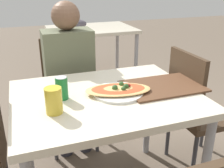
{
  "coord_description": "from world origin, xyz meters",
  "views": [
    {
      "loc": [
        -0.42,
        -1.28,
        1.36
      ],
      "look_at": [
        0.03,
        -0.0,
        0.81
      ],
      "focal_mm": 42.0,
      "sensor_mm": 36.0,
      "label": 1
    }
  ],
  "objects_px": {
    "dining_table": "(106,108)",
    "chair_side_right": "(196,108)",
    "person_seated": "(69,69)",
    "chair_far_seated": "(68,88)",
    "soda_can": "(62,88)",
    "drink_glass": "(54,101)",
    "pizza_main": "(118,90)"
  },
  "relations": [
    {
      "from": "dining_table",
      "to": "chair_side_right",
      "type": "relative_size",
      "value": 1.13
    },
    {
      "from": "chair_side_right",
      "to": "person_seated",
      "type": "relative_size",
      "value": 0.75
    },
    {
      "from": "dining_table",
      "to": "chair_far_seated",
      "type": "bearing_deg",
      "value": 97.03
    },
    {
      "from": "chair_side_right",
      "to": "person_seated",
      "type": "bearing_deg",
      "value": -123.9
    },
    {
      "from": "dining_table",
      "to": "soda_can",
      "type": "height_order",
      "value": "soda_can"
    },
    {
      "from": "chair_far_seated",
      "to": "person_seated",
      "type": "height_order",
      "value": "person_seated"
    },
    {
      "from": "dining_table",
      "to": "drink_glass",
      "type": "xyz_separation_m",
      "value": [
        -0.3,
        -0.12,
        0.15
      ]
    },
    {
      "from": "chair_far_seated",
      "to": "chair_side_right",
      "type": "distance_m",
      "value": 1.02
    },
    {
      "from": "chair_far_seated",
      "to": "pizza_main",
      "type": "distance_m",
      "value": 0.81
    },
    {
      "from": "chair_side_right",
      "to": "pizza_main",
      "type": "height_order",
      "value": "chair_side_right"
    },
    {
      "from": "person_seated",
      "to": "pizza_main",
      "type": "distance_m",
      "value": 0.65
    },
    {
      "from": "chair_side_right",
      "to": "drink_glass",
      "type": "xyz_separation_m",
      "value": [
        -1.0,
        -0.21,
        0.31
      ]
    },
    {
      "from": "dining_table",
      "to": "chair_side_right",
      "type": "distance_m",
      "value": 0.72
    },
    {
      "from": "chair_far_seated",
      "to": "drink_glass",
      "type": "relative_size",
      "value": 6.95
    },
    {
      "from": "person_seated",
      "to": "drink_glass",
      "type": "xyz_separation_m",
      "value": [
        -0.21,
        -0.74,
        0.11
      ]
    },
    {
      "from": "soda_can",
      "to": "drink_glass",
      "type": "bearing_deg",
      "value": -113.3
    },
    {
      "from": "pizza_main",
      "to": "drink_glass",
      "type": "bearing_deg",
      "value": -163.61
    },
    {
      "from": "chair_side_right",
      "to": "pizza_main",
      "type": "xyz_separation_m",
      "value": [
        -0.63,
        -0.1,
        0.27
      ]
    },
    {
      "from": "dining_table",
      "to": "soda_can",
      "type": "relative_size",
      "value": 8.25
    },
    {
      "from": "chair_far_seated",
      "to": "pizza_main",
      "type": "xyz_separation_m",
      "value": [
        0.16,
        -0.75,
        0.27
      ]
    },
    {
      "from": "dining_table",
      "to": "drink_glass",
      "type": "height_order",
      "value": "drink_glass"
    },
    {
      "from": "chair_far_seated",
      "to": "dining_table",
      "type": "bearing_deg",
      "value": 97.03
    },
    {
      "from": "chair_far_seated",
      "to": "pizza_main",
      "type": "height_order",
      "value": "chair_far_seated"
    },
    {
      "from": "soda_can",
      "to": "drink_glass",
      "type": "distance_m",
      "value": 0.16
    },
    {
      "from": "chair_far_seated",
      "to": "person_seated",
      "type": "distance_m",
      "value": 0.24
    },
    {
      "from": "chair_far_seated",
      "to": "chair_side_right",
      "type": "height_order",
      "value": "same"
    },
    {
      "from": "chair_far_seated",
      "to": "chair_side_right",
      "type": "xyz_separation_m",
      "value": [
        0.79,
        -0.65,
        0.0
      ]
    },
    {
      "from": "person_seated",
      "to": "drink_glass",
      "type": "bearing_deg",
      "value": 74.01
    },
    {
      "from": "pizza_main",
      "to": "soda_can",
      "type": "relative_size",
      "value": 3.22
    },
    {
      "from": "chair_side_right",
      "to": "person_seated",
      "type": "distance_m",
      "value": 0.98
    },
    {
      "from": "person_seated",
      "to": "soda_can",
      "type": "xyz_separation_m",
      "value": [
        -0.15,
        -0.59,
        0.1
      ]
    },
    {
      "from": "dining_table",
      "to": "drink_glass",
      "type": "bearing_deg",
      "value": -158.45
    }
  ]
}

